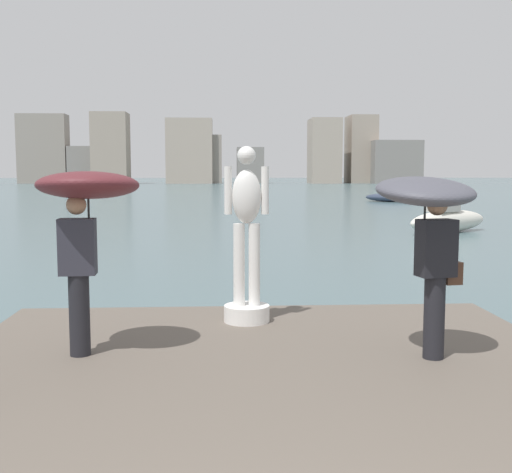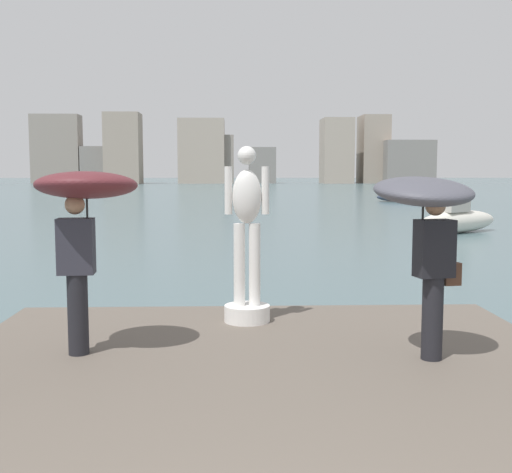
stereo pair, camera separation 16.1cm
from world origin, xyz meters
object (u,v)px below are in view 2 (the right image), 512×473
at_px(statue_white_figure, 247,250).
at_px(onlooker_right, 427,214).
at_px(onlooker_left, 84,206).
at_px(boat_near, 400,198).
at_px(boat_mid, 457,219).

xyz_separation_m(statue_white_figure, onlooker_right, (1.82, -1.76, 0.58)).
bearing_deg(onlooker_left, statue_white_figure, 38.61).
relative_size(onlooker_left, onlooker_right, 1.02).
distance_m(boat_near, boat_mid, 25.75).
height_order(onlooker_left, onlooker_right, onlooker_left).
bearing_deg(onlooker_right, boat_near, 75.56).
distance_m(onlooker_left, onlooker_right, 3.61).
bearing_deg(onlooker_left, boat_near, 71.04).
relative_size(onlooker_right, boat_mid, 0.47).
distance_m(onlooker_left, boat_mid, 20.29).
xyz_separation_m(onlooker_left, boat_near, (14.70, 42.80, -1.69)).
relative_size(boat_near, boat_mid, 0.93).
height_order(onlooker_left, boat_near, onlooker_left).
relative_size(onlooker_left, boat_near, 0.51).
height_order(statue_white_figure, onlooker_left, statue_white_figure).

